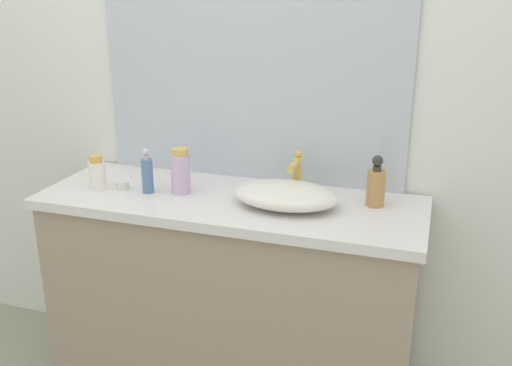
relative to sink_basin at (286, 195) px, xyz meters
name	(u,v)px	position (x,y,z in m)	size (l,w,h in m)	color
bathroom_wall_rear	(227,77)	(-0.34, 0.32, 0.37)	(6.00, 0.06, 2.60)	silver
vanity_counter	(231,299)	(-0.23, 0.02, -0.49)	(1.48, 0.52, 0.89)	gray
wall_mirror_panel	(251,30)	(-0.23, 0.28, 0.56)	(1.27, 0.01, 1.21)	#B2BCC6
sink_basin	(286,195)	(0.00, 0.00, 0.00)	(0.39, 0.26, 0.09)	silver
faucet	(296,170)	(0.00, 0.14, 0.05)	(0.03, 0.14, 0.17)	gold
soap_dispenser	(147,174)	(-0.55, -0.02, 0.03)	(0.04, 0.04, 0.18)	#53759F
lotion_bottle	(180,172)	(-0.43, 0.02, 0.04)	(0.08, 0.08, 0.18)	#CBAAD1
perfume_bottle	(97,174)	(-0.76, -0.05, 0.02)	(0.07, 0.07, 0.14)	white
spray_can	(376,185)	(0.31, 0.11, 0.04)	(0.07, 0.07, 0.19)	#B08345
candle_jar	(123,185)	(-0.67, -0.02, -0.03)	(0.05, 0.05, 0.03)	silver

